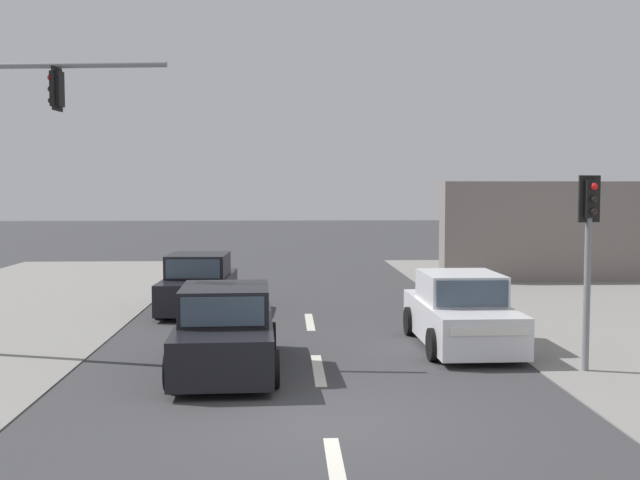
{
  "coord_description": "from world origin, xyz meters",
  "views": [
    {
      "loc": [
        -0.58,
        -10.52,
        3.3
      ],
      "look_at": [
        0.08,
        4.0,
        2.32
      ],
      "focal_mm": 42.0,
      "sensor_mm": 36.0,
      "label": 1
    }
  ],
  "objects_px": {
    "traffic_signal_mast": "(14,163)",
    "sedan_oncoming_near": "(461,313)",
    "sedan_crossing_left": "(199,285)",
    "sedan_kerbside_parked": "(226,332)",
    "pedestal_signal_right_kerb": "(589,239)"
  },
  "relations": [
    {
      "from": "traffic_signal_mast",
      "to": "sedan_oncoming_near",
      "type": "height_order",
      "value": "traffic_signal_mast"
    },
    {
      "from": "sedan_crossing_left",
      "to": "sedan_kerbside_parked",
      "type": "xyz_separation_m",
      "value": [
        1.28,
        -6.89,
        0.0
      ]
    },
    {
      "from": "sedan_oncoming_near",
      "to": "traffic_signal_mast",
      "type": "bearing_deg",
      "value": -176.72
    },
    {
      "from": "sedan_crossing_left",
      "to": "sedan_kerbside_parked",
      "type": "bearing_deg",
      "value": -79.47
    },
    {
      "from": "pedestal_signal_right_kerb",
      "to": "sedan_kerbside_parked",
      "type": "relative_size",
      "value": 0.83
    },
    {
      "from": "traffic_signal_mast",
      "to": "sedan_oncoming_near",
      "type": "bearing_deg",
      "value": 3.28
    },
    {
      "from": "sedan_oncoming_near",
      "to": "pedestal_signal_right_kerb",
      "type": "bearing_deg",
      "value": -52.61
    },
    {
      "from": "traffic_signal_mast",
      "to": "sedan_kerbside_parked",
      "type": "bearing_deg",
      "value": -18.1
    },
    {
      "from": "sedan_crossing_left",
      "to": "sedan_oncoming_near",
      "type": "xyz_separation_m",
      "value": [
        6.06,
        -5.0,
        0.0
      ]
    },
    {
      "from": "sedan_kerbside_parked",
      "to": "sedan_crossing_left",
      "type": "bearing_deg",
      "value": 100.53
    },
    {
      "from": "sedan_crossing_left",
      "to": "sedan_kerbside_parked",
      "type": "distance_m",
      "value": 7.01
    },
    {
      "from": "sedan_crossing_left",
      "to": "sedan_oncoming_near",
      "type": "distance_m",
      "value": 7.86
    },
    {
      "from": "pedestal_signal_right_kerb",
      "to": "sedan_crossing_left",
      "type": "bearing_deg",
      "value": 136.97
    },
    {
      "from": "sedan_crossing_left",
      "to": "pedestal_signal_right_kerb",
      "type": "bearing_deg",
      "value": -43.03
    },
    {
      "from": "pedestal_signal_right_kerb",
      "to": "sedan_oncoming_near",
      "type": "height_order",
      "value": "pedestal_signal_right_kerb"
    }
  ]
}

